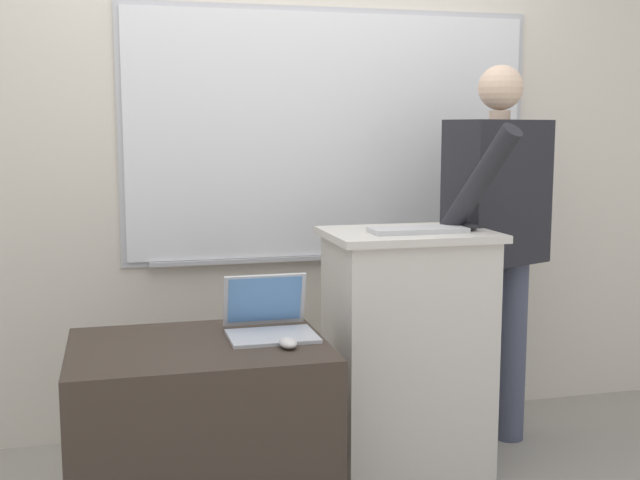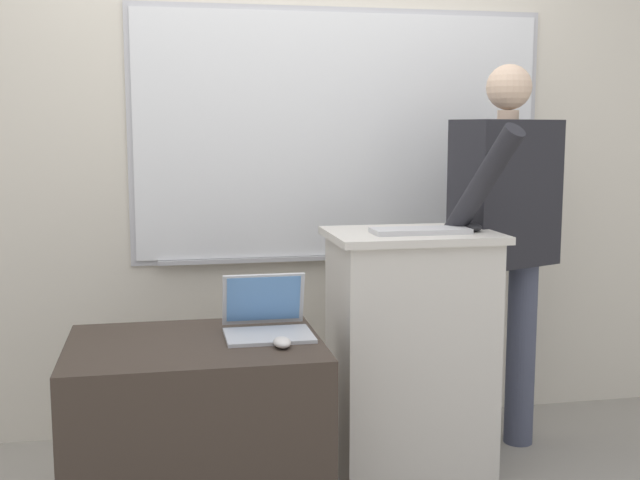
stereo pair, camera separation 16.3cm
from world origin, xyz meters
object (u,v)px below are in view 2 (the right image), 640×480
side_desk (197,437)px  computer_mouse_by_keyboard (473,227)px  lectern_podium (410,355)px  computer_mouse_by_laptop (282,342)px  laptop (266,317)px  person_presenter (505,230)px  wireless_keyboard (420,231)px

side_desk → computer_mouse_by_keyboard: (1.12, 0.24, 0.69)m
lectern_podium → computer_mouse_by_laptop: 0.75m
side_desk → laptop: 0.49m
lectern_podium → computer_mouse_by_laptop: (-0.59, -0.42, 0.20)m
side_desk → computer_mouse_by_keyboard: computer_mouse_by_keyboard is taller
lectern_podium → person_presenter: size_ratio=0.60×
lectern_podium → wireless_keyboard: size_ratio=2.68×
computer_mouse_by_laptop → side_desk: bearing=155.9°
computer_mouse_by_laptop → computer_mouse_by_keyboard: (0.83, 0.37, 0.33)m
lectern_podium → laptop: bearing=-160.8°
wireless_keyboard → computer_mouse_by_laptop: (-0.60, -0.36, -0.32)m
side_desk → person_presenter: person_presenter is taller
laptop → wireless_keyboard: bearing=13.6°
lectern_podium → side_desk: bearing=-161.5°
person_presenter → computer_mouse_by_keyboard: bearing=-158.5°
person_presenter → laptop: person_presenter is taller
person_presenter → wireless_keyboard: size_ratio=4.45×
side_desk → wireless_keyboard: (0.89, 0.23, 0.68)m
side_desk → wireless_keyboard: size_ratio=2.30×
computer_mouse_by_keyboard → side_desk: bearing=-167.7°
lectern_podium → computer_mouse_by_keyboard: computer_mouse_by_keyboard is taller
side_desk → computer_mouse_by_keyboard: 1.34m
wireless_keyboard → laptop: bearing=-166.4°
lectern_podium → person_presenter: bearing=20.7°
person_presenter → wireless_keyboard: person_presenter is taller
laptop → computer_mouse_by_keyboard: 0.92m
computer_mouse_by_keyboard → wireless_keyboard: bearing=-176.9°
person_presenter → side_desk: bearing=176.8°
lectern_podium → side_desk: (-0.88, -0.29, -0.17)m
computer_mouse_by_laptop → computer_mouse_by_keyboard: computer_mouse_by_keyboard is taller
computer_mouse_by_laptop → wireless_keyboard: bearing=30.8°
person_presenter → wireless_keyboard: 0.53m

